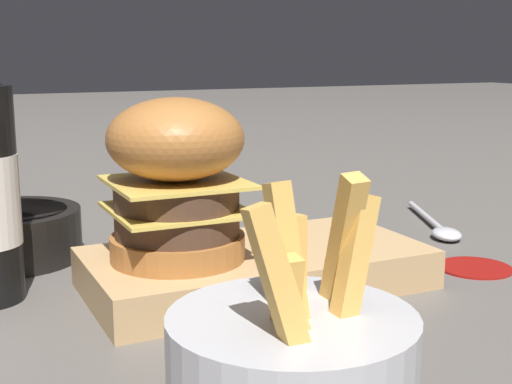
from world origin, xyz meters
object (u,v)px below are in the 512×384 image
at_px(side_bowl, 9,233).
at_px(spoon, 440,228).
at_px(burger, 176,178).
at_px(serving_board, 256,268).

relative_size(side_bowl, spoon, 0.81).
bearing_deg(spoon, side_bowl, -79.56).
bearing_deg(burger, spoon, 12.57).
distance_m(serving_board, burger, 0.11).
height_order(burger, spoon, burger).
relative_size(serving_board, side_bowl, 2.08).
bearing_deg(side_bowl, spoon, -12.84).
bearing_deg(side_bowl, serving_board, -44.03).
relative_size(serving_board, burger, 2.17).
height_order(serving_board, spoon, serving_board).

